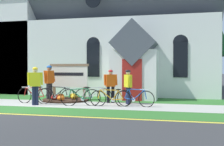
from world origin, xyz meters
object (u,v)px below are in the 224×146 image
Objects in this scene: bicycle_yellow at (56,95)px; cyclist_in_red_jersey at (35,83)px; bicycle_orange at (81,97)px; cyclist_in_yellow_jersey at (111,84)px; roadside_conifer at (204,22)px; bicycle_black at (111,98)px; bicycle_green at (135,98)px; bicycle_blue at (93,95)px; bicycle_white at (34,95)px; cyclist_in_blue_jersey at (49,80)px; cyclist_in_white_jersey at (128,84)px; church_sign at (69,76)px; yard_deciduous_tree at (10,42)px.

bicycle_yellow is 0.98× the size of cyclist_in_red_jersey.
cyclist_in_yellow_jersey reaches higher than bicycle_orange.
cyclist_in_red_jersey is at bearing -129.48° from roadside_conifer.
bicycle_black is at bearing 3.58° from bicycle_orange.
cyclist_in_red_jersey reaches higher than bicycle_green.
cyclist_in_red_jersey is at bearing -147.04° from bicycle_blue.
cyclist_in_yellow_jersey is at bearing 50.02° from bicycle_orange.
bicycle_white is 0.99× the size of cyclist_in_blue_jersey.
bicycle_orange is at bearing -101.14° from bicycle_blue.
bicycle_black is at bearing -43.86° from bicycle_blue.
cyclist_in_white_jersey is (3.94, 1.28, -0.09)m from cyclist_in_red_jersey.
bicycle_white is at bearing -148.67° from bicycle_yellow.
bicycle_yellow reaches higher than bicycle_green.
church_sign reaches higher than cyclist_in_blue_jersey.
bicycle_black is at bearing -116.62° from roadside_conifer.
bicycle_blue is (1.73, 0.36, -0.01)m from bicycle_yellow.
bicycle_blue is at bearing 18.83° from bicycle_white.
bicycle_black is 1.01× the size of bicycle_white.
church_sign is 1.39× the size of cyclist_in_white_jersey.
bicycle_white is at bearing -121.01° from church_sign.
cyclist_in_yellow_jersey reaches higher than bicycle_black.
roadside_conifer is (8.39, 9.18, 4.59)m from bicycle_white.
bicycle_white is (-2.38, 0.25, -0.00)m from bicycle_orange.
cyclist_in_white_jersey is (-0.43, 0.64, 0.54)m from bicycle_green.
bicycle_yellow is 0.99× the size of bicycle_green.
bicycle_black is 10.95m from yard_deciduous_tree.
bicycle_yellow is at bearing -176.84° from cyclist_in_white_jersey.
bicycle_orange is at bearing -6.09° from bicycle_white.
church_sign is at bearing 163.10° from cyclist_in_yellow_jersey.
bicycle_black is 1.53m from bicycle_blue.
cyclist_in_white_jersey is at bearing 18.04° from cyclist_in_red_jersey.
roadside_conifer reaches higher than cyclist_in_blue_jersey.
bicycle_orange is at bearing -153.16° from cyclist_in_white_jersey.
cyclist_in_white_jersey is at bearing -17.15° from cyclist_in_yellow_jersey.
bicycle_blue is 9.52m from yard_deciduous_tree.
cyclist_in_red_jersey is at bearing -171.67° from bicycle_green.
bicycle_yellow is 3.48m from cyclist_in_white_jersey.
cyclist_in_yellow_jersey reaches higher than bicycle_blue.
bicycle_green is (3.70, -1.64, -0.85)m from church_sign.
bicycle_blue is 1.00× the size of cyclist_in_red_jersey.
cyclist_in_yellow_jersey is (-0.28, 1.16, 0.54)m from bicycle_black.
bicycle_white is 4.40m from cyclist_in_white_jersey.
cyclist_in_blue_jersey reaches higher than bicycle_orange.
bicycle_black is 1.13× the size of cyclist_in_yellow_jersey.
cyclist_in_red_jersey reaches higher than bicycle_yellow.
bicycle_blue is 1.16m from bicycle_orange.
cyclist_in_yellow_jersey is at bearing 16.15° from bicycle_white.
bicycle_orange reaches higher than bicycle_blue.
bicycle_blue is 1.07× the size of cyclist_in_yellow_jersey.
cyclist_in_yellow_jersey is at bearing 145.00° from bicycle_green.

